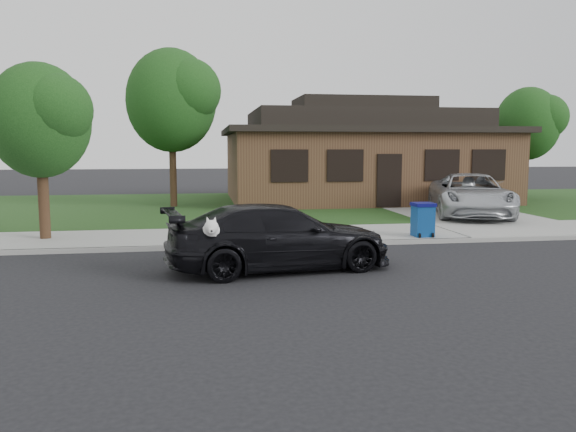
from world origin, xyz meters
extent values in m
plane|color=black|center=(0.00, 0.00, 0.00)|extent=(120.00, 120.00, 0.00)
cube|color=gray|center=(0.00, 5.00, 0.06)|extent=(60.00, 3.00, 0.12)
cube|color=gray|center=(0.00, 3.50, 0.06)|extent=(60.00, 0.12, 0.12)
cube|color=#193814|center=(0.00, 13.00, 0.07)|extent=(60.00, 13.00, 0.13)
cube|color=gray|center=(6.00, 10.00, 0.07)|extent=(4.50, 13.00, 0.14)
imported|color=black|center=(-1.80, 0.96, 0.68)|extent=(4.93, 2.64, 1.36)
ellipsoid|color=white|center=(-3.20, 0.10, 0.96)|extent=(0.34, 0.40, 0.30)
sphere|color=white|center=(-3.20, -0.13, 1.06)|extent=(0.26, 0.26, 0.26)
cube|color=white|center=(-3.20, -0.25, 1.02)|extent=(0.09, 0.12, 0.08)
sphere|color=black|center=(-3.20, -0.31, 1.02)|extent=(0.04, 0.04, 0.04)
cone|color=white|center=(-3.27, -0.08, 1.20)|extent=(0.11, 0.11, 0.14)
cone|color=white|center=(-3.14, -0.08, 1.20)|extent=(0.11, 0.11, 0.14)
imported|color=#B9BDC1|center=(6.00, 8.10, 0.88)|extent=(3.92, 5.79, 1.47)
cube|color=navy|center=(2.56, 3.97, 0.53)|extent=(0.51, 0.51, 0.83)
cube|color=#070854|center=(2.56, 3.97, 0.99)|extent=(0.56, 0.56, 0.09)
cylinder|color=black|center=(2.37, 3.71, 0.18)|extent=(0.05, 0.13, 0.13)
cylinder|color=black|center=(2.74, 3.71, 0.18)|extent=(0.05, 0.13, 0.13)
cube|color=#422B1C|center=(4.00, 15.00, 1.63)|extent=(12.00, 8.00, 3.00)
cube|color=black|center=(4.00, 15.00, 3.25)|extent=(12.60, 8.60, 0.25)
cube|color=black|center=(4.00, 15.00, 3.78)|extent=(10.00, 6.50, 0.80)
cube|color=black|center=(4.00, 15.00, 4.48)|extent=(6.00, 3.50, 0.60)
cube|color=black|center=(4.00, 10.97, 1.23)|extent=(1.00, 0.06, 2.10)
cube|color=black|center=(0.00, 10.97, 1.83)|extent=(1.30, 0.05, 1.10)
cube|color=black|center=(2.20, 10.97, 1.83)|extent=(1.30, 0.05, 1.10)
cube|color=black|center=(6.20, 10.97, 1.83)|extent=(1.30, 0.05, 1.10)
cube|color=black|center=(8.20, 10.97, 1.83)|extent=(1.30, 0.05, 1.10)
cylinder|color=#332114|center=(-4.50, 13.00, 1.37)|extent=(0.28, 0.28, 2.48)
ellipsoid|color=#143811|center=(-4.50, 13.00, 4.41)|extent=(3.60, 3.60, 4.14)
sphere|color=#26591E|center=(-3.78, 12.46, 4.77)|extent=(2.52, 2.52, 2.52)
cylinder|color=#332114|center=(12.00, 14.50, 1.14)|extent=(0.28, 0.28, 2.03)
ellipsoid|color=#143811|center=(12.00, 14.50, 3.65)|extent=(3.00, 3.00, 3.45)
sphere|color=#26591E|center=(12.60, 14.05, 3.95)|extent=(2.10, 2.10, 2.10)
cylinder|color=#332114|center=(-7.50, 5.20, 1.02)|extent=(0.28, 0.28, 1.80)
ellipsoid|color=#143811|center=(-7.50, 5.20, 3.22)|extent=(2.60, 2.60, 2.99)
sphere|color=#26591E|center=(-6.98, 4.81, 3.48)|extent=(1.82, 1.82, 1.82)
camera|label=1|loc=(-3.37, -10.38, 2.50)|focal=35.00mm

